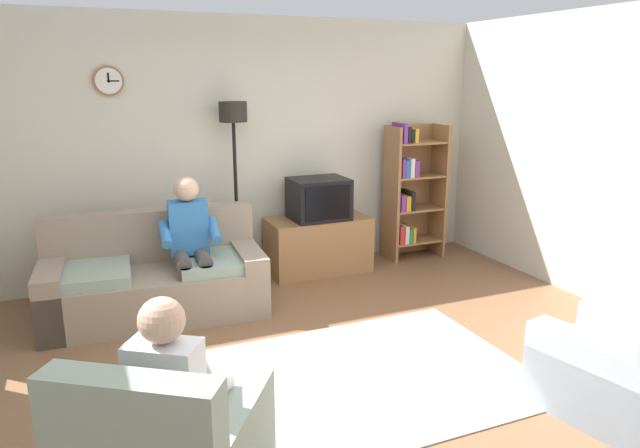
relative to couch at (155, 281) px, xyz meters
The scene contains 11 objects.
ground_plane 2.05m from the couch, 58.32° to the right, with size 12.00×12.00×0.00m, color brown.
back_wall_assembly 1.75m from the couch, 41.21° to the left, with size 6.20×0.17×2.70m.
couch is the anchor object (origin of this frame).
tv_stand 1.88m from the couch, 16.13° to the left, with size 1.10×0.56×0.60m.
tv 1.94m from the couch, 15.42° to the left, with size 0.60×0.49×0.44m.
bookshelf 3.10m from the couch, 11.19° to the left, with size 0.68×0.36×1.59m.
floor_lamp 1.60m from the couch, 33.64° to the left, with size 0.28×0.28×1.85m.
armchair_near_bookshelf 3.76m from the couch, 47.88° to the right, with size 0.97×1.03×0.90m.
area_rug 2.20m from the couch, 54.23° to the right, with size 2.20×1.70×0.01m, color #AD9E8E.
person_on_couch 0.51m from the couch, 19.17° to the right, with size 0.53×0.56×1.24m.
person_in_left_armchair 2.48m from the couch, 94.80° to the right, with size 0.61×0.64×1.12m.
Camera 1 is at (-1.61, -3.34, 2.11)m, focal length 32.34 mm.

